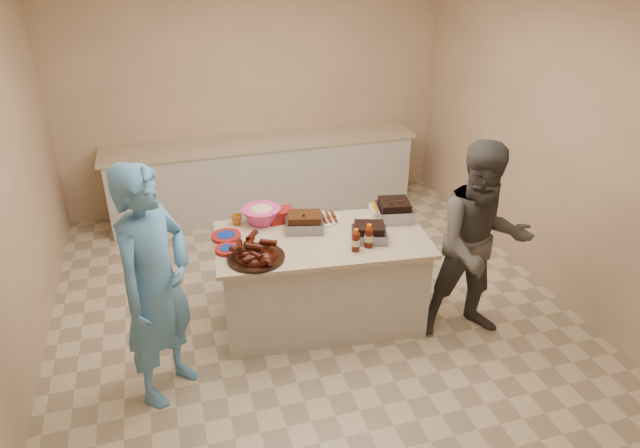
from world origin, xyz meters
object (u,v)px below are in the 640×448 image
object	(u,v)px
rib_platter	(256,259)
island	(322,318)
plastic_cup	(237,224)
bbq_bottle_a	(355,251)
coleslaw_bowl	(262,222)
bbq_bottle_b	(368,247)
roasting_pan	(393,219)
mustard_bottle	(290,225)
guest_blue	(172,386)
guest_gray	(468,329)

from	to	relation	value
rib_platter	island	bearing A→B (deg)	17.29
island	plastic_cup	world-z (taller)	plastic_cup
island	plastic_cup	distance (m)	1.12
bbq_bottle_a	island	bearing A→B (deg)	124.72
coleslaw_bowl	bbq_bottle_b	distance (m)	0.98
roasting_pan	mustard_bottle	world-z (taller)	mustard_bottle
roasting_pan	bbq_bottle_b	size ratio (longest dim) A/B	1.46
island	rib_platter	xyz separation A→B (m)	(-0.58, -0.18, 0.82)
rib_platter	roasting_pan	bearing A→B (deg)	14.58
guest_blue	coleslaw_bowl	bearing A→B (deg)	-5.06
island	plastic_cup	xyz separation A→B (m)	(-0.63, 0.43, 0.82)
guest_blue	mustard_bottle	bearing A→B (deg)	-15.08
rib_platter	guest_gray	world-z (taller)	rib_platter
rib_platter	coleslaw_bowl	world-z (taller)	coleslaw_bowl
mustard_bottle	plastic_cup	xyz separation A→B (m)	(-0.44, 0.14, 0.00)
rib_platter	plastic_cup	size ratio (longest dim) A/B	4.64
mustard_bottle	guest_blue	xyz separation A→B (m)	(-1.13, -0.78, -0.82)
rib_platter	bbq_bottle_b	bearing A→B (deg)	-4.47
bbq_bottle_b	guest_gray	world-z (taller)	bbq_bottle_b
guest_blue	guest_gray	distance (m)	2.50
bbq_bottle_a	rib_platter	bearing A→B (deg)	172.70
island	coleslaw_bowl	distance (m)	1.01
mustard_bottle	guest_blue	distance (m)	1.60
bbq_bottle_a	bbq_bottle_b	bearing A→B (deg)	13.76
bbq_bottle_a	guest_gray	xyz separation A→B (m)	(0.98, -0.22, -0.82)
bbq_bottle_a	guest_gray	distance (m)	1.29
rib_platter	coleslaw_bowl	size ratio (longest dim) A/B	1.34
island	roasting_pan	world-z (taller)	roasting_pan
roasting_pan	bbq_bottle_b	distance (m)	0.56
bbq_bottle_a	bbq_bottle_b	distance (m)	0.12
island	guest_gray	world-z (taller)	island
bbq_bottle_a	guest_blue	bearing A→B (deg)	-172.25
roasting_pan	bbq_bottle_a	size ratio (longest dim) A/B	1.53
bbq_bottle_b	guest_gray	distance (m)	1.21
bbq_bottle_a	guest_blue	size ratio (longest dim) A/B	0.11
coleslaw_bowl	guest_gray	xyz separation A→B (m)	(1.59, -0.90, -0.82)
island	guest_blue	bearing A→B (deg)	-153.87
roasting_pan	guest_blue	size ratio (longest dim) A/B	0.16
plastic_cup	mustard_bottle	bearing A→B (deg)	-17.31
guest_gray	rib_platter	bearing A→B (deg)	-179.75
bbq_bottle_b	plastic_cup	bearing A→B (deg)	144.29
island	bbq_bottle_a	distance (m)	0.89
island	guest_gray	distance (m)	1.27
plastic_cup	island	bearing A→B (deg)	-34.18
coleslaw_bowl	guest_blue	distance (m)	1.51
bbq_bottle_b	mustard_bottle	size ratio (longest dim) A/B	1.55
rib_platter	plastic_cup	distance (m)	0.61
plastic_cup	guest_gray	world-z (taller)	plastic_cup
bbq_bottle_b	guest_gray	size ratio (longest dim) A/B	0.12
bbq_bottle_b	guest_blue	xyz separation A→B (m)	(-1.64, -0.24, -0.82)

